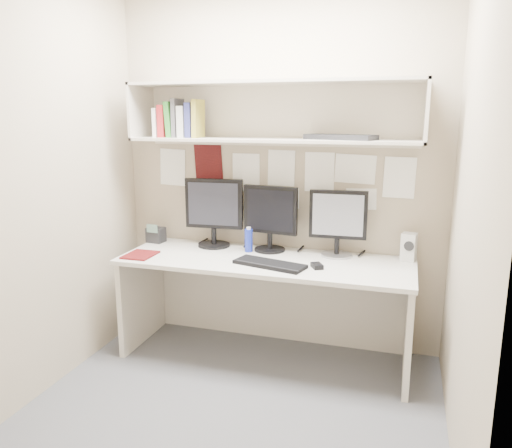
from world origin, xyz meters
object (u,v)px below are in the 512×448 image
(monitor_left, at_px, (214,210))
(keyboard, at_px, (270,264))
(desk, at_px, (265,308))
(speaker, at_px, (409,247))
(monitor_right, at_px, (338,221))
(maroon_notebook, at_px, (140,255))
(monitor_center, at_px, (270,216))
(desk_phone, at_px, (156,235))

(monitor_left, height_order, keyboard, monitor_left)
(desk, bearing_deg, speaker, 14.33)
(monitor_right, xyz_separation_m, speaker, (0.48, 0.02, -0.16))
(monitor_left, bearing_deg, keyboard, -38.82)
(monitor_left, relative_size, speaker, 2.68)
(monitor_right, distance_m, maroon_notebook, 1.40)
(speaker, distance_m, maroon_notebook, 1.85)
(monitor_center, distance_m, maroon_notebook, 0.96)
(maroon_notebook, height_order, desk_phone, desk_phone)
(desk, height_order, desk_phone, desk_phone)
(maroon_notebook, bearing_deg, monitor_left, 45.62)
(monitor_center, distance_m, speaker, 0.98)
(keyboard, bearing_deg, desk_phone, 175.69)
(monitor_right, distance_m, speaker, 0.51)
(monitor_left, distance_m, speaker, 1.41)
(monitor_right, xyz_separation_m, desk_phone, (-1.40, -0.03, -0.19))
(maroon_notebook, bearing_deg, desk, 12.31)
(monitor_left, xyz_separation_m, maroon_notebook, (-0.40, -0.41, -0.27))
(monitor_left, bearing_deg, monitor_center, -4.11)
(desk, distance_m, maroon_notebook, 0.96)
(monitor_center, distance_m, monitor_right, 0.49)
(keyboard, bearing_deg, maroon_notebook, -163.30)
(desk_phone, bearing_deg, monitor_right, 7.63)
(keyboard, height_order, desk_phone, desk_phone)
(monitor_center, bearing_deg, maroon_notebook, -146.22)
(monitor_left, xyz_separation_m, speaker, (1.40, 0.02, -0.18))
(keyboard, height_order, maroon_notebook, keyboard)
(monitor_left, xyz_separation_m, desk_phone, (-0.48, -0.03, -0.21))
(desk, bearing_deg, maroon_notebook, -167.70)
(monitor_left, bearing_deg, speaker, -3.27)
(monitor_left, relative_size, maroon_notebook, 2.16)
(keyboard, bearing_deg, speaker, 38.78)
(monitor_center, distance_m, desk_phone, 0.93)
(monitor_left, xyz_separation_m, keyboard, (0.54, -0.37, -0.26))
(speaker, bearing_deg, monitor_center, -167.41)
(desk, xyz_separation_m, desk_phone, (-0.94, 0.19, 0.42))
(keyboard, relative_size, speaker, 2.52)
(speaker, relative_size, desk_phone, 1.26)
(desk, xyz_separation_m, speaker, (0.94, 0.24, 0.46))
(monitor_right, bearing_deg, speaker, -0.11)
(desk, distance_m, keyboard, 0.41)
(desk, bearing_deg, keyboard, -64.47)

